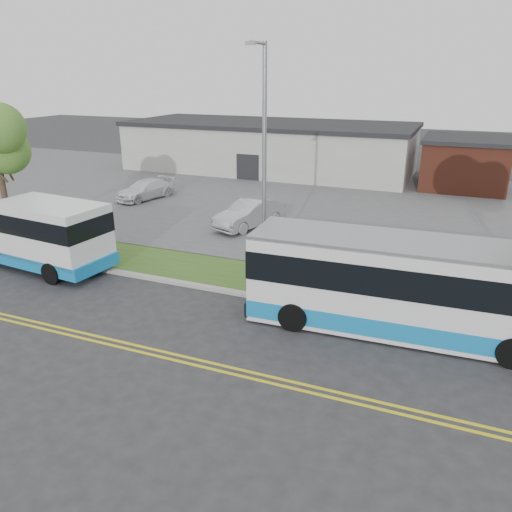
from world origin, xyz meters
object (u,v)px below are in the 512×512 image
at_px(shuttle_bus, 40,232).
at_px(parked_car_b, 145,189).
at_px(streetlight_near, 264,160).
at_px(transit_bus, 423,289).
at_px(parked_car_a, 249,214).

xyz_separation_m(shuttle_bus, parked_car_b, (-3.01, 12.69, -0.91)).
relative_size(streetlight_near, parked_car_b, 2.10).
bearing_deg(parked_car_b, shuttle_bus, -62.05).
relative_size(streetlight_near, shuttle_bus, 1.14).
height_order(shuttle_bus, transit_bus, transit_bus).
height_order(shuttle_bus, parked_car_b, shuttle_bus).
relative_size(shuttle_bus, transit_bus, 0.70).
relative_size(streetlight_near, transit_bus, 0.79).
distance_m(streetlight_near, shuttle_bus, 10.90).
relative_size(shuttle_bus, parked_car_a, 1.77).
height_order(streetlight_near, transit_bus, streetlight_near).
height_order(streetlight_near, parked_car_a, streetlight_near).
bearing_deg(transit_bus, parked_car_a, 135.92).
xyz_separation_m(streetlight_near, parked_car_b, (-13.07, 10.49, -4.48)).
bearing_deg(parked_car_a, shuttle_bus, -106.19).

